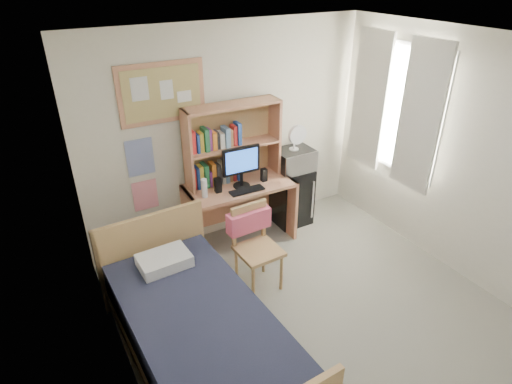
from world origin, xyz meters
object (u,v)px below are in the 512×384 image
desk_chair (259,250)px  speaker_left (218,185)px  bulletin_board (162,93)px  desk (240,213)px  desk_fan (294,138)px  microwave (293,160)px  bed (201,340)px  speaker_right (264,175)px  mini_fridge (291,195)px  monitor (241,167)px

desk_chair → speaker_left: speaker_left is taller
bulletin_board → desk_chair: 1.94m
desk → speaker_left: (-0.30, -0.05, 0.49)m
desk → desk_chair: (-0.24, -0.87, 0.07)m
desk_fan → bulletin_board: bearing=170.8°
microwave → bulletin_board: bearing=170.8°
desk_chair → bed: size_ratio=0.44×
speaker_left → speaker_right: bearing=0.0°
bulletin_board → bed: bulletin_board is taller
bed → bulletin_board: bearing=73.9°
mini_fridge → speaker_left: size_ratio=4.44×
bulletin_board → speaker_left: 1.18m
desk → desk_chair: bearing=-103.4°
bed → desk_fan: (2.00, 1.58, 0.91)m
desk_chair → mini_fridge: bearing=40.2°
speaker_left → speaker_right: (0.60, -0.02, -0.01)m
speaker_left → desk_fan: (1.11, 0.11, 0.32)m
desk_chair → desk_fan: 1.58m
speaker_left → desk_fan: desk_fan is taller
bulletin_board → mini_fridge: bulletin_board is taller
monitor → speaker_left: monitor is taller
mini_fridge → microwave: size_ratio=1.63×
mini_fridge → monitor: 1.05m
speaker_right → speaker_left: bearing=-180.0°
bed → microwave: 2.62m
bed → speaker_left: bearing=57.0°
bed → microwave: size_ratio=4.52×
speaker_right → desk_fan: 0.62m
speaker_right → desk_fan: desk_fan is taller
desk_chair → speaker_right: size_ratio=5.95×
desk_chair → speaker_right: bearing=54.2°
speaker_right → microwave: (0.51, 0.13, 0.03)m
bed → microwave: (2.00, 1.58, 0.62)m
speaker_right → microwave: size_ratio=0.33×
bulletin_board → speaker_right: 1.51m
bed → desk_fan: size_ratio=7.13×
desk → mini_fridge: desk is taller
desk_chair → mini_fridge: 1.41m
speaker_left → mini_fridge: bearing=8.5°
desk_fan → bed: bearing=-141.1°
monitor → speaker_right: monitor is taller
bed → speaker_right: 2.16m
bed → speaker_right: (1.48, 1.45, 0.59)m
desk → speaker_left: speaker_left is taller
bulletin_board → desk: bulletin_board is taller
desk → bed: (-1.19, -1.52, -0.10)m
desk_chair → microwave: bearing=39.6°
bed → speaker_right: size_ratio=13.51×
desk → desk_chair: size_ratio=1.35×
bed → microwave: microwave is taller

